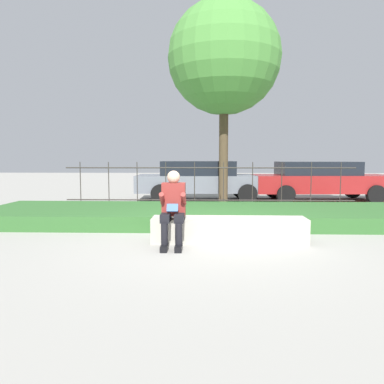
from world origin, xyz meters
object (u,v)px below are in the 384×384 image
stone_bench (229,231)px  person_seated_reader (173,206)px  tree_behind_fence (224,58)px  car_parked_center (202,179)px  car_parked_right (320,180)px

stone_bench → person_seated_reader: person_seated_reader is taller
stone_bench → tree_behind_fence: bearing=88.3°
person_seated_reader → car_parked_center: (0.40, 6.61, 0.05)m
person_seated_reader → car_parked_center: car_parked_center is taller
tree_behind_fence → car_parked_right: bearing=20.6°
stone_bench → car_parked_center: 6.36m
stone_bench → tree_behind_fence: tree_behind_fence is taller
car_parked_right → person_seated_reader: bearing=-125.9°
stone_bench → car_parked_center: size_ratio=0.58×
car_parked_center → car_parked_right: bearing=-0.9°
stone_bench → person_seated_reader: size_ratio=2.13×
stone_bench → person_seated_reader: bearing=-162.5°
car_parked_right → tree_behind_fence: size_ratio=0.77×
tree_behind_fence → car_parked_center: bearing=119.7°
car_parked_center → tree_behind_fence: bearing=-62.3°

